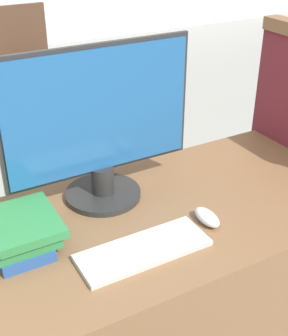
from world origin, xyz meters
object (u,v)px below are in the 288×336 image
at_px(book_stack, 20,232).
at_px(monitor, 99,125).
at_px(keyboard, 143,250).
at_px(far_chair, 27,55).
at_px(mouse, 207,217).

bearing_deg(book_stack, monitor, 21.56).
bearing_deg(monitor, keyboard, -94.08).
xyz_separation_m(keyboard, far_chair, (0.52, 2.96, -0.23)).
bearing_deg(keyboard, far_chair, 79.96).
distance_m(monitor, mouse, 0.45).
bearing_deg(keyboard, book_stack, 145.63).
distance_m(mouse, far_chair, 2.96).
bearing_deg(book_stack, far_chair, 73.44).
height_order(keyboard, mouse, mouse).
distance_m(monitor, book_stack, 0.41).
bearing_deg(monitor, mouse, -53.53).
relative_size(monitor, keyboard, 1.65).
distance_m(monitor, keyboard, 0.42).
height_order(keyboard, far_chair, far_chair).
distance_m(keyboard, book_stack, 0.36).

